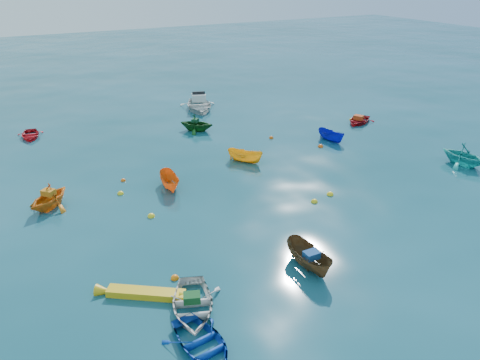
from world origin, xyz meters
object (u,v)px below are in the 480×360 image
dinghy_blue_sw (202,348)px  dinghy_white_near (193,310)px  motorboat_white (199,109)px  kayak_yellow (146,296)px

dinghy_blue_sw → dinghy_white_near: (0.47, 1.97, 0.00)m
dinghy_blue_sw → motorboat_white: bearing=59.6°
kayak_yellow → motorboat_white: (12.41, 23.18, 0.00)m
dinghy_blue_sw → kayak_yellow: 3.69m
kayak_yellow → motorboat_white: motorboat_white is taller
dinghy_blue_sw → motorboat_white: motorboat_white is taller
motorboat_white → dinghy_blue_sw: bearing=-96.5°
dinghy_blue_sw → dinghy_white_near: dinghy_white_near is taller
dinghy_blue_sw → motorboat_white: size_ratio=0.65×
dinghy_white_near → kayak_yellow: size_ratio=0.86×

